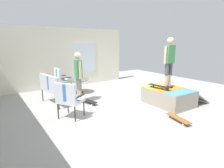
% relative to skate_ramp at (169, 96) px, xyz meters
% --- Properties ---
extents(ground_plane, '(12.00, 12.00, 0.10)m').
position_rel_skate_ramp_xyz_m(ground_plane, '(0.70, 1.31, -0.33)').
color(ground_plane, '#A8A8A3').
extents(house_facade, '(0.23, 6.00, 2.72)m').
position_rel_skate_ramp_xyz_m(house_facade, '(4.50, 1.80, 1.09)').
color(house_facade, silver).
rests_on(house_facade, ground_plane).
extents(skate_ramp, '(1.56, 1.90, 0.55)m').
position_rel_skate_ramp_xyz_m(skate_ramp, '(0.00, 0.00, 0.00)').
color(skate_ramp, gray).
rests_on(skate_ramp, ground_plane).
extents(patio_bench, '(1.32, 0.75, 1.02)m').
position_rel_skate_ramp_xyz_m(patio_bench, '(2.22, 3.23, 0.34)').
color(patio_bench, '#2D2823').
rests_on(patio_bench, ground_plane).
extents(patio_chair_near_house, '(0.63, 0.56, 1.02)m').
position_rel_skate_ramp_xyz_m(patio_chair_near_house, '(3.64, 2.46, 0.34)').
color(patio_chair_near_house, '#2D2823').
rests_on(patio_chair_near_house, ground_plane).
extents(patio_chair_by_wall, '(0.82, 0.80, 1.02)m').
position_rel_skate_ramp_xyz_m(patio_chair_by_wall, '(0.78, 3.25, 0.34)').
color(patio_chair_by_wall, '#2D2823').
rests_on(patio_chair_by_wall, ground_plane).
extents(patio_table, '(0.90, 0.90, 0.57)m').
position_rel_skate_ramp_xyz_m(patio_table, '(3.09, 1.93, 0.13)').
color(patio_table, '#2D2823').
rests_on(patio_table, ground_plane).
extents(person_watching, '(0.48, 0.27, 1.74)m').
position_rel_skate_ramp_xyz_m(person_watching, '(1.94, 2.41, 0.75)').
color(person_watching, black).
rests_on(person_watching, ground_plane).
extents(person_skater, '(0.25, 0.48, 1.68)m').
position_rel_skate_ramp_xyz_m(person_skater, '(0.09, -0.01, 1.26)').
color(person_skater, black).
rests_on(person_skater, skate_ramp).
extents(skateboard_by_bench, '(0.82, 0.36, 0.10)m').
position_rel_skate_ramp_xyz_m(skateboard_by_bench, '(1.64, 2.22, -0.19)').
color(skateboard_by_bench, black).
rests_on(skateboard_by_bench, ground_plane).
extents(skateboard_spare, '(0.82, 0.37, 0.10)m').
position_rel_skate_ramp_xyz_m(skateboard_spare, '(-1.05, 0.93, -0.19)').
color(skateboard_spare, brown).
rests_on(skateboard_spare, ground_plane).
extents(skateboard_on_ramp, '(0.82, 0.29, 0.10)m').
position_rel_skate_ramp_xyz_m(skateboard_on_ramp, '(0.18, 0.31, 0.36)').
color(skateboard_on_ramp, black).
rests_on(skateboard_on_ramp, skate_ramp).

